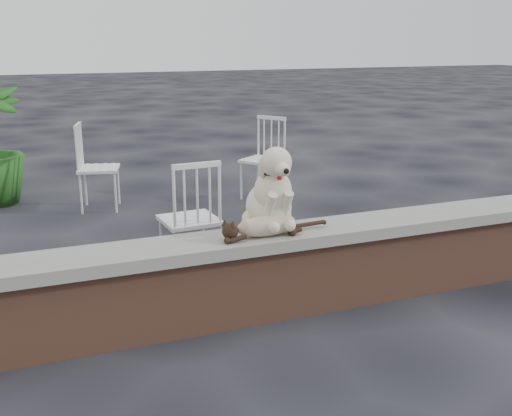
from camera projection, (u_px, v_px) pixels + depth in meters
name	position (u px, v px, depth m)	size (l,w,h in m)	color
ground	(215.00, 323.00, 4.09)	(60.00, 60.00, 0.00)	black
brick_wall	(214.00, 288.00, 4.02)	(6.00, 0.30, 0.50)	brown
capstone	(213.00, 246.00, 3.94)	(6.20, 0.40, 0.08)	slate
dog	(269.00, 186.00, 4.09)	(0.38, 0.50, 0.59)	beige
cat	(266.00, 225.00, 3.99)	(0.91, 0.22, 0.15)	tan
chair_e	(99.00, 167.00, 6.67)	(0.56, 0.56, 0.94)	white
chair_c	(189.00, 218.00, 4.80)	(0.56, 0.56, 0.94)	white
chair_d	(263.00, 159.00, 7.12)	(0.56, 0.56, 0.94)	white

